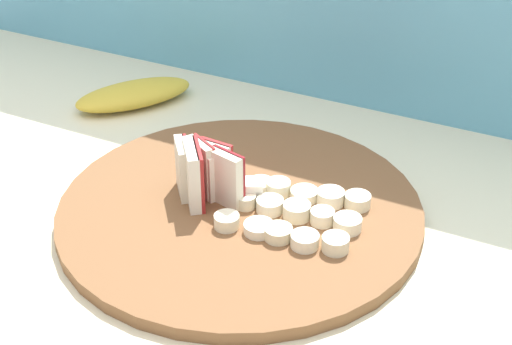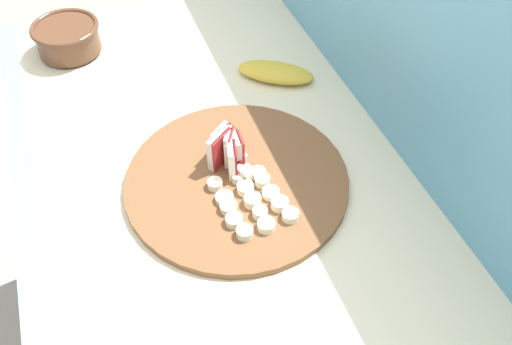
# 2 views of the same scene
# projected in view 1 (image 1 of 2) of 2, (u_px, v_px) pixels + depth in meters

# --- Properties ---
(tile_backsplash) EXTENTS (2.40, 0.04, 1.26)m
(tile_backsplash) POSITION_uv_depth(u_px,v_px,m) (342.00, 242.00, 1.16)
(tile_backsplash) COLOR #5BA3C1
(tile_backsplash) RESTS_ON ground
(cutting_board) EXTENTS (0.38, 0.38, 0.01)m
(cutting_board) POSITION_uv_depth(u_px,v_px,m) (240.00, 211.00, 0.79)
(cutting_board) COLOR brown
(cutting_board) RESTS_ON tiled_countertop
(apple_wedge_fan) EXTENTS (0.09, 0.06, 0.06)m
(apple_wedge_fan) POSITION_uv_depth(u_px,v_px,m) (204.00, 172.00, 0.79)
(apple_wedge_fan) COLOR #A32323
(apple_wedge_fan) RESTS_ON cutting_board
(apple_dice_pile) EXTENTS (0.08, 0.03, 0.02)m
(apple_dice_pile) POSITION_uv_depth(u_px,v_px,m) (229.00, 186.00, 0.80)
(apple_dice_pile) COLOR white
(apple_dice_pile) RESTS_ON cutting_board
(banana_slice_rows) EXTENTS (0.14, 0.12, 0.02)m
(banana_slice_rows) POSITION_uv_depth(u_px,v_px,m) (297.00, 212.00, 0.77)
(banana_slice_rows) COLOR #F4EAC6
(banana_slice_rows) RESTS_ON cutting_board
(banana_peel) EXTENTS (0.15, 0.17, 0.03)m
(banana_peel) POSITION_uv_depth(u_px,v_px,m) (134.00, 94.00, 1.01)
(banana_peel) COLOR gold
(banana_peel) RESTS_ON tiled_countertop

